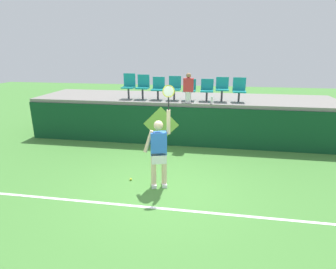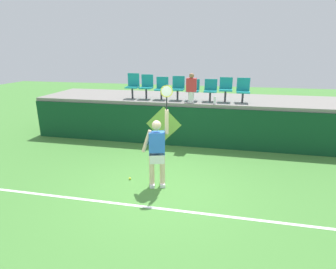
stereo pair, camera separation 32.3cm
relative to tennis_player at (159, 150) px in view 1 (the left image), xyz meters
The scene contains 17 objects.
ground_plane 0.97m from the tennis_player, 48.84° to the right, with size 40.00×40.00×0.00m, color #478438.
court_back_wall 3.13m from the tennis_player, 87.78° to the left, with size 11.28×0.20×1.40m, color #0F4223.
spectator_platform 4.41m from the tennis_player, 88.42° to the left, with size 11.28×2.62×0.12m, color gray.
court_baseline_stripe 1.38m from the tennis_player, 83.01° to the right, with size 10.15×0.08×0.01m, color white.
tennis_player is the anchor object (origin of this frame).
tennis_ball 1.23m from the tennis_player, 167.36° to the left, with size 0.07×0.07×0.07m, color #D1E533.
water_bottle 3.47m from the tennis_player, 69.46° to the left, with size 0.07×0.07×0.25m, color white.
stadium_chair_0 4.32m from the tennis_player, 116.42° to the left, with size 0.44×0.42×0.91m.
stadium_chair_1 4.11m from the tennis_player, 109.51° to the left, with size 0.44×0.42×0.88m.
stadium_chair_2 3.95m from the tennis_player, 101.41° to the left, with size 0.44×0.42×0.80m.
stadium_chair_3 3.89m from the tennis_player, 92.39° to the left, with size 0.44×0.42×0.84m.
stadium_chair_4 3.88m from the tennis_player, 84.11° to the left, with size 0.44×0.42×0.74m.
stadium_chair_5 4.00m from the tennis_player, 74.95° to the left, with size 0.44×0.42×0.76m.
stadium_chair_6 4.17m from the tennis_player, 67.77° to the left, with size 0.44×0.42×0.83m.
stadium_chair_7 4.42m from the tennis_player, 60.55° to the left, with size 0.44×0.42×0.83m.
spectator_0 3.46m from the tennis_player, 83.27° to the left, with size 0.34×0.20×1.01m.
wall_signage_mount 3.21m from the tennis_player, 99.81° to the left, with size 1.27×0.01×1.41m.
Camera 1 is at (1.09, -5.88, 3.29)m, focal length 29.10 mm.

